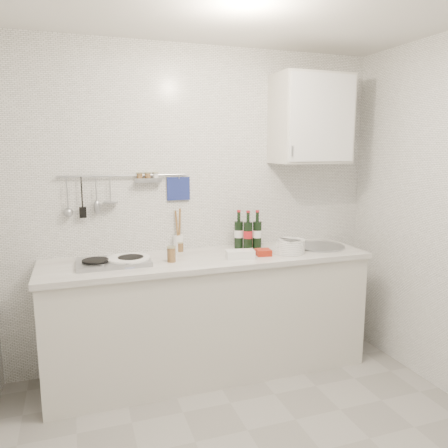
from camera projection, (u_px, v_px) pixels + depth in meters
name	position (u px, v px, depth m)	size (l,w,h in m)	color
back_wall	(198.00, 208.00, 3.50)	(3.00, 0.02, 2.50)	silver
counter	(210.00, 318.00, 3.36)	(2.44, 0.64, 0.96)	beige
wall_rail	(122.00, 188.00, 3.24)	(0.98, 0.09, 0.34)	#93969B
wall_cabinet	(311.00, 119.00, 3.50)	(0.60, 0.38, 0.70)	beige
plate_stack_hob	(128.00, 260.00, 3.07)	(0.32, 0.32, 0.04)	#45579D
plate_stack_sink	(290.00, 246.00, 3.40)	(0.27, 0.26, 0.11)	white
wine_bottles	(248.00, 230.00, 3.51)	(0.21, 0.13, 0.31)	black
butter_dish	(240.00, 254.00, 3.21)	(0.21, 0.10, 0.06)	white
strawberry_punnet	(263.00, 252.00, 3.31)	(0.11, 0.11, 0.05)	#B82B14
utensil_crock	(179.00, 241.00, 3.44)	(0.08, 0.08, 0.34)	white
jar_a	(180.00, 246.00, 3.43)	(0.06, 0.06, 0.08)	brown
jar_b	(256.00, 242.00, 3.58)	(0.07, 0.07, 0.09)	brown
jar_c	(256.00, 242.00, 3.58)	(0.07, 0.07, 0.08)	brown
jar_d	(171.00, 254.00, 3.11)	(0.06, 0.06, 0.11)	brown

